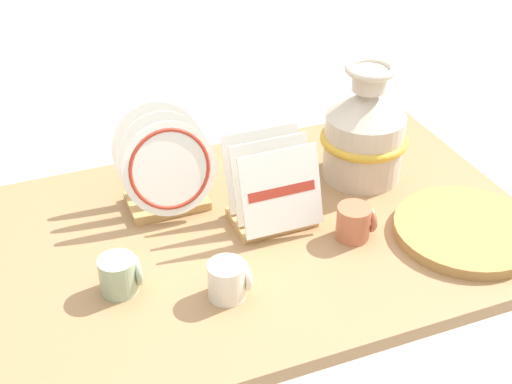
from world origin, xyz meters
The scene contains 8 objects.
display_table centered at (0.00, 0.00, 0.66)m, with size 1.33×0.86×0.75m.
ceramic_vase centered at (0.35, 0.13, 0.88)m, with size 0.23×0.23×0.32m.
dish_rack_round_plates centered at (-0.17, 0.17, 0.85)m, with size 0.23×0.19×0.25m.
dish_rack_square_plates centered at (0.05, 0.02, 0.83)m, with size 0.19×0.17×0.21m.
wicker_charger_stack centered at (0.46, -0.20, 0.76)m, with size 0.34×0.34×0.03m.
mug_cream_glaze centered at (-0.14, -0.19, 0.79)m, with size 0.09×0.08×0.08m.
mug_terracotta_glaze centered at (0.21, -0.11, 0.79)m, with size 0.09×0.08×0.08m.
mug_sage_glaze centered at (-0.35, -0.09, 0.79)m, with size 0.09×0.08×0.08m.
Camera 1 is at (-0.51, -1.28, 1.77)m, focal length 50.00 mm.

